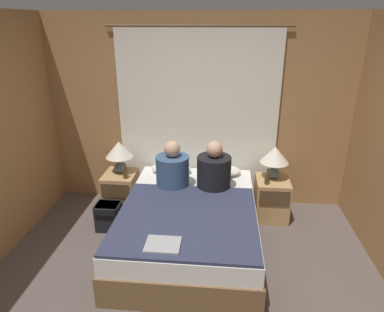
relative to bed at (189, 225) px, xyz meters
name	(u,v)px	position (x,y,z in m)	size (l,w,h in m)	color
ground_plane	(179,307)	(0.00, -0.93, -0.26)	(16.00, 16.00, 0.00)	#564C47
wall_back	(198,113)	(0.00, 1.13, 0.99)	(4.05, 0.06, 2.50)	#A37547
curtain_panel	(198,121)	(0.00, 1.06, 0.91)	(2.27, 0.03, 2.34)	white
bed	(189,225)	(0.00, 0.00, 0.00)	(1.47, 2.02, 0.52)	brown
nightstand_left	(121,192)	(-0.98, 0.70, 0.01)	(0.41, 0.47, 0.53)	tan
nightstand_right	(271,198)	(0.98, 0.70, 0.01)	(0.41, 0.47, 0.53)	tan
lamp_left	(119,151)	(-0.98, 0.76, 0.56)	(0.35, 0.35, 0.42)	slate
lamp_right	(275,157)	(0.98, 0.76, 0.56)	(0.35, 0.35, 0.42)	slate
pillow_left	(171,168)	(-0.32, 0.82, 0.32)	(0.52, 0.31, 0.12)	silver
pillow_right	(221,170)	(0.32, 0.82, 0.32)	(0.52, 0.31, 0.12)	silver
blanket_on_bed	(186,218)	(0.00, -0.29, 0.28)	(1.41, 1.38, 0.03)	#2D334C
person_left_in_bed	(173,169)	(-0.25, 0.43, 0.48)	(0.39, 0.39, 0.57)	#38517A
person_right_in_bed	(214,170)	(0.25, 0.43, 0.49)	(0.40, 0.40, 0.58)	black
beer_bottle_on_left_stand	(125,172)	(-0.87, 0.57, 0.36)	(0.06, 0.06, 0.21)	#513819
beer_bottle_on_right_stand	(267,178)	(0.89, 0.57, 0.35)	(0.06, 0.06, 0.20)	#513819
laptop_on_bed	(163,244)	(-0.15, -0.79, 0.30)	(0.31, 0.25, 0.02)	#9EA0A5
backpack_on_floor	(109,215)	(-1.01, 0.22, -0.06)	(0.29, 0.25, 0.34)	black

